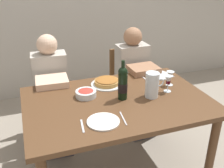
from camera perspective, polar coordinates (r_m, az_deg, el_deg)
The scene contains 17 objects.
dining_table at distance 2.20m, azimuth 1.21°, elevation -5.52°, with size 1.50×1.00×0.76m.
wine_bottle at distance 2.11m, azimuth 2.34°, elevation 0.20°, with size 0.08×0.08×0.33m.
water_pitcher at distance 2.19m, azimuth 8.65°, elevation -0.49°, with size 0.17×0.11×0.21m.
baked_tart at distance 2.40m, azimuth -1.13°, elevation 0.43°, with size 0.29×0.29×0.06m.
salad_bowl at distance 2.20m, azimuth -5.67°, elevation -1.97°, with size 0.17×0.17×0.06m.
wine_glass_left_diner at distance 2.30m, azimuth 12.04°, elevation 0.74°, with size 0.07×0.07×0.15m.
wine_glass_right_diner at distance 2.43m, azimuth 12.49°, elevation 1.83°, with size 0.07×0.07×0.13m.
dinner_plate_left_setting at distance 1.87m, azimuth -1.90°, elevation -8.13°, with size 0.23×0.23×0.01m, color white.
dinner_plate_right_setting at distance 2.64m, azimuth 9.74°, elevation 1.91°, with size 0.25×0.25×0.01m, color silver.
fork_left_setting at distance 1.84m, azimuth -6.42°, elevation -9.02°, with size 0.16×0.01×0.01m, color silver.
knife_left_setting at distance 1.91m, azimuth 2.43°, elevation -7.40°, with size 0.18×0.01×0.01m, color silver.
knife_right_setting at distance 2.72m, azimuth 12.52°, elevation 2.23°, with size 0.18×0.01×0.01m, color silver.
spoon_right_setting at distance 2.58m, azimuth 6.80°, elevation 1.42°, with size 0.16×0.01×0.01m, color silver.
chair_left at distance 2.95m, azimuth -12.97°, elevation -1.60°, with size 0.42×0.42×0.87m.
diner_left at distance 2.69m, azimuth -12.79°, elevation -1.48°, with size 0.35×0.52×1.16m.
chair_right at distance 3.15m, azimuth 3.27°, elevation 0.77°, with size 0.41×0.41×0.87m.
diner_right at distance 2.91m, azimuth 5.19°, elevation 1.14°, with size 0.35×0.51×1.16m.
Camera 1 is at (-0.67, -1.78, 1.78)m, focal length 42.26 mm.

